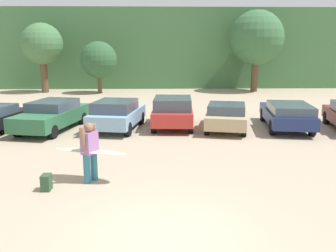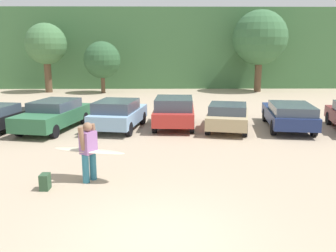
{
  "view_description": "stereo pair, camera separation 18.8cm",
  "coord_description": "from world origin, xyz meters",
  "px_view_note": "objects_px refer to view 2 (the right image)",
  "views": [
    {
      "loc": [
        -0.1,
        -6.77,
        3.84
      ],
      "look_at": [
        0.27,
        6.05,
        1.05
      ],
      "focal_mm": 38.29,
      "sensor_mm": 36.0,
      "label": 1
    },
    {
      "loc": [
        0.09,
        -6.77,
        3.84
      ],
      "look_at": [
        0.27,
        6.05,
        1.05
      ],
      "focal_mm": 38.29,
      "sensor_mm": 36.0,
      "label": 2
    }
  ],
  "objects_px": {
    "parked_car_red": "(174,111)",
    "parked_car_navy": "(289,114)",
    "parked_car_tan": "(228,116)",
    "parked_car_forest_green": "(54,114)",
    "person_adult": "(88,148)",
    "backpack_dropped": "(45,182)",
    "surfboard_cream": "(89,151)",
    "parked_car_sky_blue": "(118,114)"
  },
  "relations": [
    {
      "from": "surfboard_cream",
      "to": "parked_car_tan",
      "type": "bearing_deg",
      "value": -111.4
    },
    {
      "from": "parked_car_red",
      "to": "backpack_dropped",
      "type": "xyz_separation_m",
      "value": [
        -3.82,
        -7.96,
        -0.59
      ]
    },
    {
      "from": "person_adult",
      "to": "parked_car_tan",
      "type": "bearing_deg",
      "value": -96.28
    },
    {
      "from": "parked_car_red",
      "to": "person_adult",
      "type": "bearing_deg",
      "value": 163.26
    },
    {
      "from": "parked_car_forest_green",
      "to": "parked_car_red",
      "type": "bearing_deg",
      "value": -74.48
    },
    {
      "from": "surfboard_cream",
      "to": "parked_car_navy",
      "type": "bearing_deg",
      "value": -123.59
    },
    {
      "from": "parked_car_forest_green",
      "to": "parked_car_red",
      "type": "height_order",
      "value": "parked_car_red"
    },
    {
      "from": "parked_car_tan",
      "to": "backpack_dropped",
      "type": "distance_m",
      "value": 9.77
    },
    {
      "from": "parked_car_tan",
      "to": "surfboard_cream",
      "type": "xyz_separation_m",
      "value": [
        -5.29,
        -6.64,
        0.2
      ]
    },
    {
      "from": "parked_car_forest_green",
      "to": "backpack_dropped",
      "type": "bearing_deg",
      "value": -153.59
    },
    {
      "from": "parked_car_red",
      "to": "surfboard_cream",
      "type": "bearing_deg",
      "value": 162.86
    },
    {
      "from": "parked_car_forest_green",
      "to": "parked_car_tan",
      "type": "xyz_separation_m",
      "value": [
        8.34,
        -0.21,
        -0.05
      ]
    },
    {
      "from": "surfboard_cream",
      "to": "backpack_dropped",
      "type": "distance_m",
      "value": 1.48
    },
    {
      "from": "parked_car_tan",
      "to": "parked_car_navy",
      "type": "distance_m",
      "value": 2.96
    },
    {
      "from": "parked_car_navy",
      "to": "person_adult",
      "type": "bearing_deg",
      "value": 138.61
    },
    {
      "from": "parked_car_navy",
      "to": "surfboard_cream",
      "type": "height_order",
      "value": "parked_car_navy"
    },
    {
      "from": "parked_car_tan",
      "to": "person_adult",
      "type": "distance_m",
      "value": 8.56
    },
    {
      "from": "surfboard_cream",
      "to": "backpack_dropped",
      "type": "relative_size",
      "value": 5.25
    },
    {
      "from": "parked_car_navy",
      "to": "backpack_dropped",
      "type": "height_order",
      "value": "parked_car_navy"
    },
    {
      "from": "parked_car_sky_blue",
      "to": "person_adult",
      "type": "bearing_deg",
      "value": -170.12
    },
    {
      "from": "parked_car_sky_blue",
      "to": "parked_car_red",
      "type": "bearing_deg",
      "value": -70.84
    },
    {
      "from": "parked_car_sky_blue",
      "to": "backpack_dropped",
      "type": "distance_m",
      "value": 7.63
    },
    {
      "from": "parked_car_forest_green",
      "to": "parked_car_navy",
      "type": "height_order",
      "value": "parked_car_forest_green"
    },
    {
      "from": "parked_car_sky_blue",
      "to": "parked_car_navy",
      "type": "relative_size",
      "value": 0.85
    },
    {
      "from": "parked_car_tan",
      "to": "parked_car_navy",
      "type": "relative_size",
      "value": 0.86
    },
    {
      "from": "parked_car_forest_green",
      "to": "parked_car_sky_blue",
      "type": "distance_m",
      "value": 3.09
    },
    {
      "from": "parked_car_red",
      "to": "parked_car_tan",
      "type": "height_order",
      "value": "parked_car_red"
    },
    {
      "from": "parked_car_forest_green",
      "to": "parked_car_navy",
      "type": "xyz_separation_m",
      "value": [
        11.3,
        -0.1,
        -0.0
      ]
    },
    {
      "from": "parked_car_red",
      "to": "parked_car_navy",
      "type": "height_order",
      "value": "parked_car_red"
    },
    {
      "from": "parked_car_navy",
      "to": "parked_car_forest_green",
      "type": "bearing_deg",
      "value": 98.31
    },
    {
      "from": "parked_car_sky_blue",
      "to": "parked_car_navy",
      "type": "xyz_separation_m",
      "value": [
        8.2,
        -0.04,
        -0.03
      ]
    },
    {
      "from": "parked_car_red",
      "to": "surfboard_cream",
      "type": "xyz_separation_m",
      "value": [
        -2.73,
        -7.21,
        0.08
      ]
    },
    {
      "from": "parked_car_navy",
      "to": "surfboard_cream",
      "type": "distance_m",
      "value": 10.65
    },
    {
      "from": "parked_car_navy",
      "to": "surfboard_cream",
      "type": "relative_size",
      "value": 2.13
    },
    {
      "from": "parked_car_navy",
      "to": "backpack_dropped",
      "type": "distance_m",
      "value": 11.98
    },
    {
      "from": "parked_car_sky_blue",
      "to": "surfboard_cream",
      "type": "distance_m",
      "value": 6.78
    },
    {
      "from": "parked_car_sky_blue",
      "to": "parked_car_tan",
      "type": "relative_size",
      "value": 0.99
    },
    {
      "from": "parked_car_forest_green",
      "to": "parked_car_tan",
      "type": "height_order",
      "value": "parked_car_forest_green"
    },
    {
      "from": "parked_car_navy",
      "to": "backpack_dropped",
      "type": "xyz_separation_m",
      "value": [
        -9.33,
        -7.49,
        -0.51
      ]
    },
    {
      "from": "parked_car_forest_green",
      "to": "parked_car_tan",
      "type": "distance_m",
      "value": 8.34
    },
    {
      "from": "parked_car_red",
      "to": "backpack_dropped",
      "type": "relative_size",
      "value": 9.0
    },
    {
      "from": "parked_car_forest_green",
      "to": "parked_car_sky_blue",
      "type": "xyz_separation_m",
      "value": [
        3.09,
        -0.07,
        0.03
      ]
    }
  ]
}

